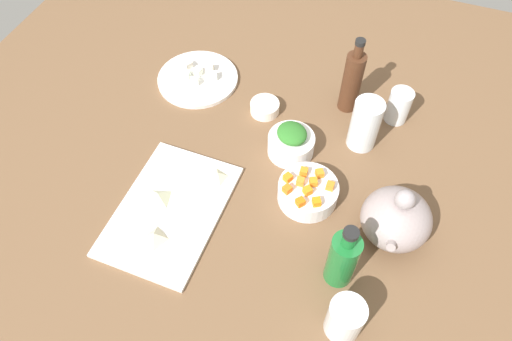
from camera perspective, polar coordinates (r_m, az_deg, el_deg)
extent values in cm
cube|color=brown|center=(120.95, 0.00, -1.81)|extent=(190.00, 190.00, 3.00)
cube|color=silver|center=(116.53, -10.23, -4.67)|extent=(35.42, 24.15, 1.00)
cylinder|color=white|center=(144.34, -6.96, 10.83)|extent=(23.60, 23.60, 1.20)
cylinder|color=white|center=(123.69, 4.19, 3.10)|extent=(12.04, 12.04, 5.63)
cylinder|color=white|center=(115.58, 6.17, -2.66)|extent=(14.54, 14.54, 5.08)
cylinder|color=white|center=(133.76, 1.06, 7.55)|extent=(8.11, 8.11, 3.18)
ellipsoid|color=gray|center=(111.35, 16.38, -5.56)|extent=(15.94, 15.81, 12.40)
sphere|color=gray|center=(104.82, 17.38, -3.33)|extent=(4.46, 4.46, 4.46)
cylinder|color=gray|center=(106.45, 15.91, -8.11)|extent=(5.38, 2.00, 3.93)
cylinder|color=#492918|center=(132.40, 11.35, 10.25)|extent=(5.22, 5.22, 18.03)
cylinder|color=#492918|center=(125.25, 12.17, 13.85)|extent=(2.35, 2.35, 3.89)
cylinder|color=black|center=(123.66, 12.38, 14.75)|extent=(2.61, 2.61, 1.20)
cylinder|color=#1A6B2D|center=(102.39, 10.26, -10.46)|extent=(6.32, 6.32, 14.97)
cylinder|color=#1A6B2D|center=(94.33, 11.08, -8.05)|extent=(2.84, 2.84, 3.35)
cylinder|color=black|center=(92.36, 11.30, -7.39)|extent=(3.16, 3.16, 1.20)
cylinder|color=white|center=(100.26, 10.59, -17.00)|extent=(7.43, 7.43, 10.22)
cylinder|color=white|center=(135.13, 16.68, 7.40)|extent=(6.20, 6.20, 9.81)
cylinder|color=white|center=(125.01, 12.90, 5.41)|extent=(7.54, 7.54, 14.63)
cube|color=orange|center=(113.31, 3.78, -0.96)|extent=(2.43, 2.43, 1.80)
cube|color=orange|center=(109.89, 5.32, -3.77)|extent=(2.54, 2.54, 1.80)
cube|color=orange|center=(111.76, 6.18, -2.41)|extent=(2.54, 2.54, 1.80)
cube|color=orange|center=(114.94, 7.60, -0.34)|extent=(2.49, 2.49, 1.80)
cube|color=orange|center=(113.31, 6.87, -1.36)|extent=(2.35, 2.35, 1.80)
cube|color=orange|center=(110.31, 7.25, -3.74)|extent=(2.46, 2.46, 1.80)
cube|color=orange|center=(113.21, 8.85, -1.83)|extent=(1.81, 1.81, 1.80)
cube|color=orange|center=(113.08, 5.32, -1.30)|extent=(1.94, 1.94, 1.80)
cube|color=orange|center=(111.59, 3.75, -2.24)|extent=(2.44, 2.44, 1.80)
cube|color=orange|center=(114.79, 5.73, -0.14)|extent=(1.92, 1.92, 1.80)
ellipsoid|color=#2C6F26|center=(120.25, 4.32, 4.44)|extent=(10.81, 10.91, 3.32)
cube|color=white|center=(144.84, -5.56, 12.09)|extent=(2.67, 2.67, 2.20)
cube|color=white|center=(141.20, -7.38, 10.53)|extent=(3.00, 3.00, 2.20)
cube|color=white|center=(142.25, -5.14, 11.19)|extent=(2.96, 2.96, 2.20)
cube|color=white|center=(143.46, -8.31, 11.24)|extent=(2.40, 2.40, 2.20)
cube|color=silver|center=(146.65, -8.13, 12.40)|extent=(3.01, 3.01, 2.20)
cube|color=white|center=(144.03, -6.95, 11.64)|extent=(2.43, 2.43, 2.20)
pyramid|color=beige|center=(116.97, -11.62, -3.04)|extent=(6.98, 6.86, 2.69)
pyramid|color=beige|center=(118.88, -4.57, -0.55)|extent=(5.48, 5.35, 2.01)
pyramid|color=beige|center=(111.60, -12.04, -7.67)|extent=(5.88, 5.78, 2.60)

